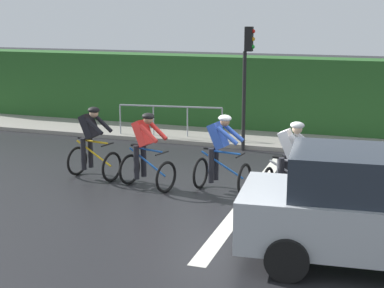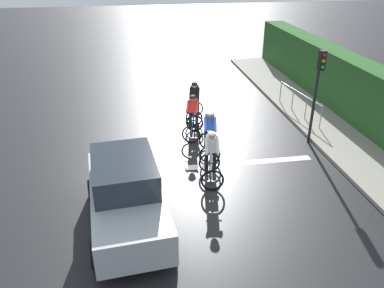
{
  "view_description": "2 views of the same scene",
  "coord_description": "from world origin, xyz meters",
  "px_view_note": "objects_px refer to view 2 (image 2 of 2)",
  "views": [
    {
      "loc": [
        -11.15,
        -2.9,
        3.77
      ],
      "look_at": [
        -0.32,
        0.77,
        1.11
      ],
      "focal_mm": 54.18,
      "sensor_mm": 36.0,
      "label": 1
    },
    {
      "loc": [
        -2.31,
        -10.99,
        6.28
      ],
      "look_at": [
        -0.5,
        -0.29,
        0.8
      ],
      "focal_mm": 36.33,
      "sensor_mm": 36.0,
      "label": 2
    }
  ],
  "objects_px": {
    "cyclist_second": "(193,117)",
    "traffic_light_near_crossing": "(318,84)",
    "cyclist_lead": "(195,102)",
    "car_silver": "(126,194)",
    "cyclist_fourth": "(211,157)",
    "pedestrian_railing_kerbside": "(300,99)",
    "cyclist_mid": "(210,134)"
  },
  "relations": [
    {
      "from": "cyclist_lead",
      "to": "traffic_light_near_crossing",
      "type": "bearing_deg",
      "value": -35.62
    },
    {
      "from": "cyclist_second",
      "to": "cyclist_mid",
      "type": "xyz_separation_m",
      "value": [
        0.28,
        -1.59,
        0.0
      ]
    },
    {
      "from": "cyclist_mid",
      "to": "pedestrian_railing_kerbside",
      "type": "distance_m",
      "value": 5.18
    },
    {
      "from": "cyclist_mid",
      "to": "traffic_light_near_crossing",
      "type": "bearing_deg",
      "value": 5.58
    },
    {
      "from": "cyclist_mid",
      "to": "cyclist_fourth",
      "type": "height_order",
      "value": "same"
    },
    {
      "from": "cyclist_lead",
      "to": "pedestrian_railing_kerbside",
      "type": "relative_size",
      "value": 0.54
    },
    {
      "from": "cyclist_second",
      "to": "cyclist_fourth",
      "type": "xyz_separation_m",
      "value": [
        0.0,
        -3.11,
        0.0
      ]
    },
    {
      "from": "traffic_light_near_crossing",
      "to": "cyclist_second",
      "type": "bearing_deg",
      "value": 163.24
    },
    {
      "from": "cyclist_second",
      "to": "car_silver",
      "type": "xyz_separation_m",
      "value": [
        -2.49,
        -4.76,
        0.08
      ]
    },
    {
      "from": "cyclist_mid",
      "to": "cyclist_fourth",
      "type": "relative_size",
      "value": 1.0
    },
    {
      "from": "cyclist_lead",
      "to": "pedestrian_railing_kerbside",
      "type": "height_order",
      "value": "cyclist_lead"
    },
    {
      "from": "cyclist_lead",
      "to": "traffic_light_near_crossing",
      "type": "height_order",
      "value": "traffic_light_near_crossing"
    },
    {
      "from": "cyclist_second",
      "to": "pedestrian_railing_kerbside",
      "type": "xyz_separation_m",
      "value": [
        4.65,
        1.2,
        -0.02
      ]
    },
    {
      "from": "cyclist_second",
      "to": "traffic_light_near_crossing",
      "type": "relative_size",
      "value": 0.5
    },
    {
      "from": "cyclist_fourth",
      "to": "traffic_light_near_crossing",
      "type": "height_order",
      "value": "traffic_light_near_crossing"
    },
    {
      "from": "cyclist_second",
      "to": "cyclist_mid",
      "type": "height_order",
      "value": "same"
    },
    {
      "from": "cyclist_fourth",
      "to": "car_silver",
      "type": "height_order",
      "value": "car_silver"
    },
    {
      "from": "cyclist_lead",
      "to": "car_silver",
      "type": "xyz_separation_m",
      "value": [
        -2.81,
        -6.21,
        0.08
      ]
    },
    {
      "from": "cyclist_lead",
      "to": "car_silver",
      "type": "height_order",
      "value": "car_silver"
    },
    {
      "from": "cyclist_lead",
      "to": "cyclist_mid",
      "type": "distance_m",
      "value": 3.04
    },
    {
      "from": "cyclist_second",
      "to": "cyclist_fourth",
      "type": "bearing_deg",
      "value": -89.93
    },
    {
      "from": "traffic_light_near_crossing",
      "to": "cyclist_fourth",
      "type": "bearing_deg",
      "value": -154.87
    },
    {
      "from": "car_silver",
      "to": "pedestrian_railing_kerbside",
      "type": "bearing_deg",
      "value": 39.86
    },
    {
      "from": "cyclist_second",
      "to": "pedestrian_railing_kerbside",
      "type": "distance_m",
      "value": 4.8
    },
    {
      "from": "cyclist_lead",
      "to": "cyclist_mid",
      "type": "height_order",
      "value": "same"
    },
    {
      "from": "cyclist_second",
      "to": "traffic_light_near_crossing",
      "type": "height_order",
      "value": "traffic_light_near_crossing"
    },
    {
      "from": "cyclist_mid",
      "to": "pedestrian_railing_kerbside",
      "type": "height_order",
      "value": "cyclist_mid"
    },
    {
      "from": "cyclist_mid",
      "to": "traffic_light_near_crossing",
      "type": "height_order",
      "value": "traffic_light_near_crossing"
    },
    {
      "from": "cyclist_fourth",
      "to": "traffic_light_near_crossing",
      "type": "bearing_deg",
      "value": 25.13
    },
    {
      "from": "pedestrian_railing_kerbside",
      "to": "cyclist_mid",
      "type": "bearing_deg",
      "value": -147.45
    },
    {
      "from": "cyclist_second",
      "to": "cyclist_mid",
      "type": "bearing_deg",
      "value": -79.91
    },
    {
      "from": "car_silver",
      "to": "traffic_light_near_crossing",
      "type": "bearing_deg",
      "value": 28.44
    }
  ]
}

